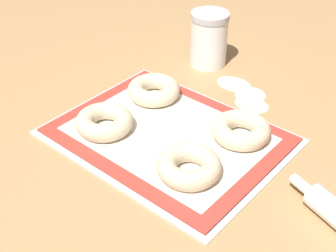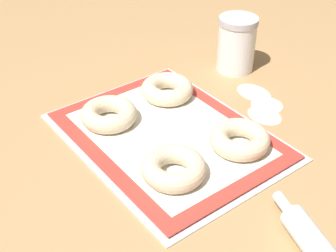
% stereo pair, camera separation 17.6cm
% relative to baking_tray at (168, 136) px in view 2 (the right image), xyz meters
% --- Properties ---
extents(ground_plane, '(2.80, 2.80, 0.00)m').
position_rel_baking_tray_xyz_m(ground_plane, '(-0.02, -0.01, -0.00)').
color(ground_plane, '#A87F51').
extents(baking_tray, '(0.49, 0.38, 0.01)m').
position_rel_baking_tray_xyz_m(baking_tray, '(0.00, 0.00, 0.00)').
color(baking_tray, silver).
rests_on(baking_tray, ground_plane).
extents(baking_mat, '(0.46, 0.35, 0.00)m').
position_rel_baking_tray_xyz_m(baking_mat, '(-0.00, 0.00, 0.01)').
color(baking_mat, red).
rests_on(baking_mat, baking_tray).
extents(bagel_front_left, '(0.13, 0.13, 0.04)m').
position_rel_baking_tray_xyz_m(bagel_front_left, '(-0.12, -0.08, 0.03)').
color(bagel_front_left, beige).
rests_on(bagel_front_left, baking_mat).
extents(bagel_front_right, '(0.13, 0.13, 0.04)m').
position_rel_baking_tray_xyz_m(bagel_front_right, '(0.12, -0.07, 0.03)').
color(bagel_front_right, beige).
rests_on(bagel_front_right, baking_mat).
extents(bagel_back_left, '(0.13, 0.13, 0.04)m').
position_rel_baking_tray_xyz_m(bagel_back_left, '(-0.12, 0.09, 0.03)').
color(bagel_back_left, beige).
rests_on(bagel_back_left, baking_mat).
extents(bagel_back_right, '(0.13, 0.13, 0.04)m').
position_rel_baking_tray_xyz_m(bagel_back_right, '(0.13, 0.09, 0.03)').
color(bagel_back_right, beige).
rests_on(bagel_back_right, baking_mat).
extents(flour_canister, '(0.10, 0.10, 0.15)m').
position_rel_baking_tray_xyz_m(flour_canister, '(-0.14, 0.33, 0.07)').
color(flour_canister, white).
rests_on(flour_canister, ground_plane).
extents(flour_patch_near, '(0.10, 0.07, 0.00)m').
position_rel_baking_tray_xyz_m(flour_patch_near, '(-0.02, 0.29, -0.00)').
color(flour_patch_near, white).
rests_on(flour_patch_near, ground_plane).
extents(flour_patch_far, '(0.08, 0.08, 0.00)m').
position_rel_baking_tray_xyz_m(flour_patch_far, '(0.04, 0.27, -0.00)').
color(flour_patch_far, white).
rests_on(flour_patch_far, ground_plane).
extents(flour_patch_side, '(0.09, 0.07, 0.00)m').
position_rel_baking_tray_xyz_m(flour_patch_side, '(0.07, 0.23, -0.00)').
color(flour_patch_side, white).
rests_on(flour_patch_side, ground_plane).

